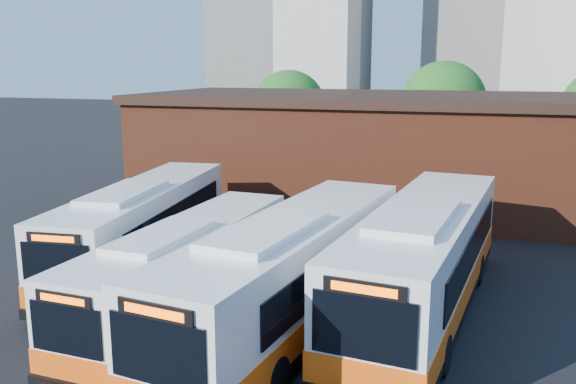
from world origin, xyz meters
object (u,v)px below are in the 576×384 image
(bus_west, at_px, (143,229))
(bus_mideast, at_px, (291,279))
(transit_worker, at_px, (345,363))
(bus_east, at_px, (424,264))
(bus_midwest, at_px, (186,274))

(bus_west, xyz_separation_m, bus_mideast, (7.43, -3.98, 0.10))
(bus_mideast, bearing_deg, transit_worker, -45.63)
(bus_east, relative_size, transit_worker, 8.00)
(bus_midwest, distance_m, bus_east, 7.67)
(bus_west, bearing_deg, bus_midwest, -51.52)
(bus_mideast, bearing_deg, bus_midwest, -173.19)
(bus_midwest, height_order, bus_mideast, bus_mideast)
(bus_east, bearing_deg, bus_west, 178.80)
(bus_west, distance_m, bus_midwest, 5.54)
(bus_mideast, distance_m, bus_east, 4.49)
(bus_midwest, xyz_separation_m, transit_worker, (5.92, -3.24, -0.56))
(bus_midwest, distance_m, bus_mideast, 3.54)
(bus_mideast, relative_size, bus_east, 0.98)
(bus_mideast, bearing_deg, bus_west, 159.40)
(bus_west, xyz_separation_m, bus_east, (11.15, -1.46, 0.14))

